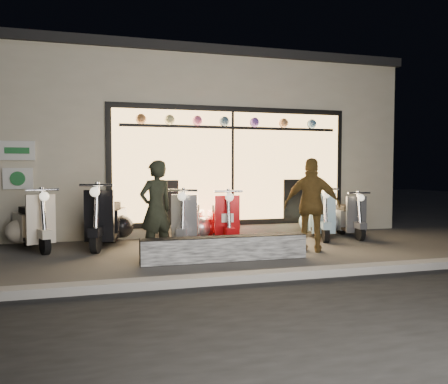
% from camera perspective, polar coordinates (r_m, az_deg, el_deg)
% --- Properties ---
extents(ground, '(40.00, 40.00, 0.00)m').
position_cam_1_polar(ground, '(7.79, -0.57, -7.98)').
color(ground, '#383533').
rests_on(ground, ground).
extents(kerb, '(40.00, 0.25, 0.12)m').
position_cam_1_polar(kerb, '(5.91, 4.44, -10.95)').
color(kerb, slate).
rests_on(kerb, ground).
extents(shop_building, '(10.20, 6.23, 4.20)m').
position_cam_1_polar(shop_building, '(12.55, -6.35, 5.80)').
color(shop_building, beige).
rests_on(shop_building, ground).
extents(graffiti_barrier, '(2.72, 0.28, 0.40)m').
position_cam_1_polar(graffiti_barrier, '(7.12, 0.13, -7.40)').
color(graffiti_barrier, black).
rests_on(graffiti_barrier, ground).
extents(scooter_silver, '(0.83, 1.49, 1.08)m').
position_cam_1_polar(scooter_silver, '(8.66, -4.52, -3.99)').
color(scooter_silver, black).
rests_on(scooter_silver, ground).
extents(scooter_red, '(0.54, 1.47, 1.05)m').
position_cam_1_polar(scooter_red, '(8.76, -0.29, -3.96)').
color(scooter_red, black).
rests_on(scooter_red, ground).
extents(scooter_black, '(0.80, 1.65, 1.17)m').
position_cam_1_polar(scooter_black, '(8.81, -14.90, -3.70)').
color(scooter_black, black).
rests_on(scooter_black, ground).
extents(scooter_cream, '(0.88, 1.51, 1.10)m').
position_cam_1_polar(scooter_cream, '(8.95, -23.78, -3.96)').
color(scooter_cream, black).
rests_on(scooter_cream, ground).
extents(scooter_blue, '(0.76, 1.48, 1.06)m').
position_cam_1_polar(scooter_blue, '(9.79, 12.29, -3.28)').
color(scooter_blue, black).
rests_on(scooter_blue, ground).
extents(scooter_grey, '(0.52, 1.36, 0.97)m').
position_cam_1_polar(scooter_grey, '(10.12, 15.61, -3.34)').
color(scooter_grey, black).
rests_on(scooter_grey, ground).
extents(man, '(0.70, 0.60, 1.63)m').
position_cam_1_polar(man, '(7.39, -8.87, -2.22)').
color(man, black).
rests_on(man, ground).
extents(woman, '(1.06, 0.83, 1.68)m').
position_cam_1_polar(woman, '(7.97, 11.44, -1.68)').
color(woman, brown).
rests_on(woman, ground).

